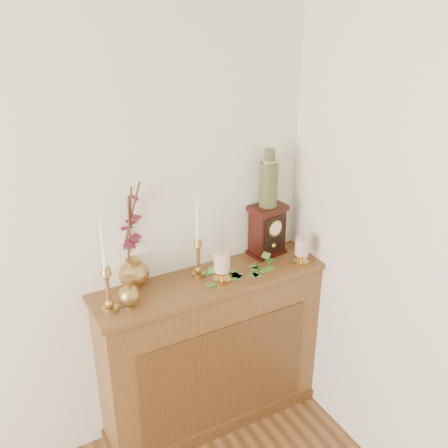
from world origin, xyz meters
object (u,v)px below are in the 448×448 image
candlestick_left (107,281)px  ceramic_vase (269,181)px  bud_vase (129,293)px  ginger_jar (131,237)px  mantel_clock (267,231)px  candlestick_center (198,251)px

candlestick_left → ceramic_vase: bearing=7.7°
candlestick_left → ceramic_vase: ceramic_vase is taller
bud_vase → ginger_jar: 0.29m
bud_vase → ceramic_vase: bearing=10.1°
candlestick_left → ginger_jar: (0.19, 0.19, 0.09)m
ginger_jar → mantel_clock: bearing=-4.9°
bud_vase → mantel_clock: (0.84, 0.15, 0.06)m
candlestick_center → ginger_jar: bearing=162.2°
candlestick_center → mantel_clock: size_ratio=1.49×
bud_vase → ginger_jar: ginger_jar is taller
mantel_clock → ginger_jar: bearing=167.2°
candlestick_center → bud_vase: bearing=-164.7°
mantel_clock → candlestick_left: bearing=179.6°
bud_vase → mantel_clock: 0.86m
candlestick_left → ginger_jar: ginger_jar is taller
bud_vase → ginger_jar: size_ratio=0.29×
mantel_clock → bud_vase: bearing=-178.1°
bud_vase → ginger_jar: bearing=65.1°
ginger_jar → mantel_clock: 0.75m
candlestick_left → candlestick_center: bearing=10.1°
candlestick_left → mantel_clock: 0.94m
candlestick_left → mantel_clock: (0.93, 0.12, -0.01)m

